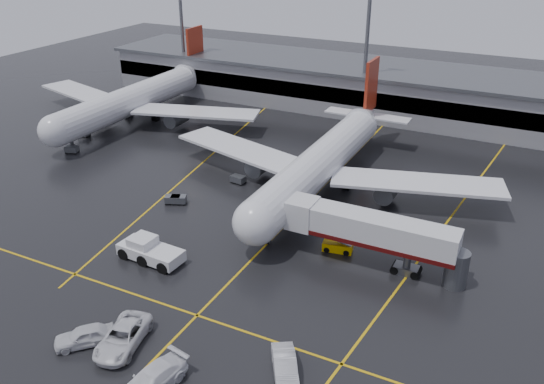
% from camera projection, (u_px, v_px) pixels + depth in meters
% --- Properties ---
extents(ground, '(220.00, 220.00, 0.00)m').
position_uv_depth(ground, '(293.00, 217.00, 71.72)').
color(ground, black).
rests_on(ground, ground).
extents(apron_line_centre, '(0.25, 90.00, 0.02)m').
position_uv_depth(apron_line_centre, '(293.00, 217.00, 71.72)').
color(apron_line_centre, gold).
rests_on(apron_line_centre, ground).
extents(apron_line_stop, '(60.00, 0.25, 0.02)m').
position_uv_depth(apron_line_stop, '(197.00, 315.00, 54.02)').
color(apron_line_stop, gold).
rests_on(apron_line_stop, ground).
extents(apron_line_left, '(9.99, 69.35, 0.02)m').
position_uv_depth(apron_line_left, '(203.00, 162.00, 87.81)').
color(apron_line_left, gold).
rests_on(apron_line_left, ground).
extents(apron_line_right, '(7.57, 69.64, 0.02)m').
position_uv_depth(apron_line_right, '(453.00, 214.00, 72.51)').
color(apron_line_right, gold).
rests_on(apron_line_right, ground).
extents(terminal, '(122.00, 19.00, 8.60)m').
position_uv_depth(terminal, '(398.00, 91.00, 108.39)').
color(terminal, gray).
rests_on(terminal, ground).
extents(light_mast_left, '(3.00, 1.20, 25.45)m').
position_uv_depth(light_mast_left, '(182.00, 23.00, 117.30)').
color(light_mast_left, '#595B60').
rests_on(light_mast_left, ground).
extents(light_mast_mid, '(3.00, 1.20, 25.45)m').
position_uv_depth(light_mast_mid, '(367.00, 40.00, 101.19)').
color(light_mast_mid, '#595B60').
rests_on(light_mast_mid, ground).
extents(main_airliner, '(48.80, 45.60, 14.10)m').
position_uv_depth(main_airliner, '(323.00, 160.00, 77.68)').
color(main_airliner, silver).
rests_on(main_airliner, ground).
extents(second_airliner, '(48.80, 45.60, 14.10)m').
position_uv_depth(second_airliner, '(136.00, 98.00, 104.24)').
color(second_airliner, silver).
rests_on(second_airliner, ground).
extents(jet_bridge, '(19.90, 3.40, 6.05)m').
position_uv_depth(jet_bridge, '(371.00, 233.00, 60.40)').
color(jet_bridge, silver).
rests_on(jet_bridge, ground).
extents(pushback_tractor, '(7.68, 3.62, 2.68)m').
position_uv_depth(pushback_tractor, '(149.00, 251.00, 62.46)').
color(pushback_tractor, silver).
rests_on(pushback_tractor, ground).
extents(belt_loader, '(3.55, 2.05, 2.13)m').
position_uv_depth(belt_loader, '(338.00, 247.00, 64.31)').
color(belt_loader, '#ECB200').
rests_on(belt_loader, ground).
extents(service_van_a, '(4.54, 7.29, 1.88)m').
position_uv_depth(service_van_a, '(123.00, 337.00, 49.86)').
color(service_van_a, silver).
rests_on(service_van_a, ground).
extents(service_van_b, '(3.81, 6.90, 1.89)m').
position_uv_depth(service_van_b, '(151.00, 381.00, 45.14)').
color(service_van_b, white).
rests_on(service_van_b, ground).
extents(service_van_c, '(4.42, 5.54, 1.77)m').
position_uv_depth(service_van_c, '(285.00, 367.00, 46.62)').
color(service_van_c, silver).
rests_on(service_van_c, ground).
extents(service_van_d, '(5.17, 5.21, 1.78)m').
position_uv_depth(service_van_d, '(84.00, 336.00, 50.06)').
color(service_van_d, silver).
rests_on(service_van_d, ground).
extents(baggage_cart_a, '(2.36, 2.00, 1.12)m').
position_uv_depth(baggage_cart_a, '(179.00, 199.00, 74.90)').
color(baggage_cart_a, '#595B60').
rests_on(baggage_cart_a, ground).
extents(baggage_cart_b, '(2.36, 2.03, 1.12)m').
position_uv_depth(baggage_cart_b, '(173.00, 199.00, 74.96)').
color(baggage_cart_b, '#595B60').
rests_on(baggage_cart_b, ground).
extents(baggage_cart_c, '(2.12, 1.50, 1.12)m').
position_uv_depth(baggage_cart_c, '(238.00, 179.00, 80.72)').
color(baggage_cart_c, '#595B60').
rests_on(baggage_cart_c, ground).
extents(baggage_cart_d, '(2.00, 1.31, 1.12)m').
position_uv_depth(baggage_cart_d, '(84.00, 133.00, 97.93)').
color(baggage_cart_d, '#595B60').
rests_on(baggage_cart_d, ground).
extents(baggage_cart_e, '(2.27, 1.79, 1.12)m').
position_uv_depth(baggage_cart_e, '(72.00, 149.00, 91.17)').
color(baggage_cart_e, '#595B60').
rests_on(baggage_cart_e, ground).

